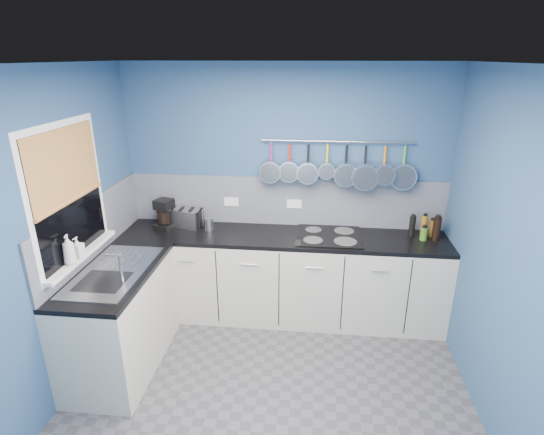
% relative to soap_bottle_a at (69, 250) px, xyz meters
% --- Properties ---
extents(floor, '(3.20, 3.00, 0.02)m').
position_rel_soap_bottle_a_xyz_m(floor, '(1.53, -0.11, -1.18)').
color(floor, '#47474C').
rests_on(floor, ground).
extents(ceiling, '(3.20, 3.00, 0.02)m').
position_rel_soap_bottle_a_xyz_m(ceiling, '(1.53, -0.11, 1.34)').
color(ceiling, white).
rests_on(ceiling, ground).
extents(wall_back, '(3.20, 0.02, 2.50)m').
position_rel_soap_bottle_a_xyz_m(wall_back, '(1.53, 1.40, 0.08)').
color(wall_back, navy).
rests_on(wall_back, ground).
extents(wall_left, '(0.02, 3.00, 2.50)m').
position_rel_soap_bottle_a_xyz_m(wall_left, '(-0.08, -0.11, 0.08)').
color(wall_left, navy).
rests_on(wall_left, ground).
extents(wall_right, '(0.02, 3.00, 2.50)m').
position_rel_soap_bottle_a_xyz_m(wall_right, '(3.14, -0.11, 0.08)').
color(wall_right, navy).
rests_on(wall_right, ground).
extents(backsplash_back, '(3.20, 0.02, 0.50)m').
position_rel_soap_bottle_a_xyz_m(backsplash_back, '(1.53, 1.38, -0.02)').
color(backsplash_back, '#9397A6').
rests_on(backsplash_back, wall_back).
extents(backsplash_left, '(0.02, 1.80, 0.50)m').
position_rel_soap_bottle_a_xyz_m(backsplash_left, '(-0.06, 0.49, -0.02)').
color(backsplash_left, '#9397A6').
rests_on(backsplash_left, wall_left).
extents(cabinet_run_back, '(3.20, 0.60, 0.86)m').
position_rel_soap_bottle_a_xyz_m(cabinet_run_back, '(1.53, 1.09, -0.74)').
color(cabinet_run_back, beige).
rests_on(cabinet_run_back, ground).
extents(worktop_back, '(3.20, 0.60, 0.04)m').
position_rel_soap_bottle_a_xyz_m(worktop_back, '(1.53, 1.09, -0.29)').
color(worktop_back, black).
rests_on(worktop_back, cabinet_run_back).
extents(cabinet_run_left, '(0.60, 1.20, 0.86)m').
position_rel_soap_bottle_a_xyz_m(cabinet_run_left, '(0.23, 0.19, -0.74)').
color(cabinet_run_left, beige).
rests_on(cabinet_run_left, ground).
extents(worktop_left, '(0.60, 1.20, 0.04)m').
position_rel_soap_bottle_a_xyz_m(worktop_left, '(0.23, 0.19, -0.29)').
color(worktop_left, black).
rests_on(worktop_left, cabinet_run_left).
extents(window_frame, '(0.01, 1.00, 1.10)m').
position_rel_soap_bottle_a_xyz_m(window_frame, '(-0.05, 0.19, 0.38)').
color(window_frame, white).
rests_on(window_frame, wall_left).
extents(window_glass, '(0.01, 0.90, 1.00)m').
position_rel_soap_bottle_a_xyz_m(window_glass, '(-0.04, 0.19, 0.38)').
color(window_glass, black).
rests_on(window_glass, wall_left).
extents(bamboo_blind, '(0.01, 0.90, 0.55)m').
position_rel_soap_bottle_a_xyz_m(bamboo_blind, '(-0.03, 0.19, 0.61)').
color(bamboo_blind, '#BC8A47').
rests_on(bamboo_blind, wall_left).
extents(window_sill, '(0.10, 0.98, 0.03)m').
position_rel_soap_bottle_a_xyz_m(window_sill, '(-0.02, 0.19, -0.13)').
color(window_sill, white).
rests_on(window_sill, wall_left).
extents(sink_unit, '(0.50, 0.95, 0.01)m').
position_rel_soap_bottle_a_xyz_m(sink_unit, '(0.23, 0.19, -0.27)').
color(sink_unit, silver).
rests_on(sink_unit, worktop_left).
extents(mixer_tap, '(0.12, 0.08, 0.26)m').
position_rel_soap_bottle_a_xyz_m(mixer_tap, '(0.39, 0.01, -0.14)').
color(mixer_tap, silver).
rests_on(mixer_tap, worktop_left).
extents(socket_left, '(0.15, 0.01, 0.09)m').
position_rel_soap_bottle_a_xyz_m(socket_left, '(0.98, 1.36, -0.04)').
color(socket_left, white).
rests_on(socket_left, backsplash_back).
extents(socket_right, '(0.15, 0.01, 0.09)m').
position_rel_soap_bottle_a_xyz_m(socket_right, '(1.63, 1.36, -0.04)').
color(socket_right, white).
rests_on(socket_right, backsplash_back).
extents(pot_rail, '(1.45, 0.02, 0.02)m').
position_rel_soap_bottle_a_xyz_m(pot_rail, '(2.03, 1.34, 0.61)').
color(pot_rail, silver).
rests_on(pot_rail, wall_back).
extents(soap_bottle_a, '(0.12, 0.12, 0.24)m').
position_rel_soap_bottle_a_xyz_m(soap_bottle_a, '(0.00, 0.00, 0.00)').
color(soap_bottle_a, white).
rests_on(soap_bottle_a, window_sill).
extents(soap_bottle_b, '(0.08, 0.09, 0.17)m').
position_rel_soap_bottle_a_xyz_m(soap_bottle_b, '(0.00, 0.11, -0.03)').
color(soap_bottle_b, white).
rests_on(soap_bottle_b, window_sill).
extents(paper_towel, '(0.15, 0.15, 0.29)m').
position_rel_soap_bottle_a_xyz_m(paper_towel, '(0.33, 1.17, -0.13)').
color(paper_towel, white).
rests_on(paper_towel, worktop_back).
extents(coffee_maker, '(0.22, 0.23, 0.30)m').
position_rel_soap_bottle_a_xyz_m(coffee_maker, '(0.33, 1.13, -0.12)').
color(coffee_maker, black).
rests_on(coffee_maker, worktop_back).
extents(toaster, '(0.32, 0.23, 0.18)m').
position_rel_soap_bottle_a_xyz_m(toaster, '(0.55, 1.21, -0.18)').
color(toaster, silver).
rests_on(toaster, worktop_back).
extents(canister, '(0.10, 0.10, 0.13)m').
position_rel_soap_bottle_a_xyz_m(canister, '(0.79, 1.14, -0.21)').
color(canister, silver).
rests_on(canister, worktop_back).
extents(hob, '(0.63, 0.55, 0.01)m').
position_rel_soap_bottle_a_xyz_m(hob, '(1.99, 1.10, -0.26)').
color(hob, black).
rests_on(hob, worktop_back).
extents(pan_0, '(0.22, 0.11, 0.41)m').
position_rel_soap_bottle_a_xyz_m(pan_0, '(1.40, 1.33, 0.41)').
color(pan_0, silver).
rests_on(pan_0, pot_rail).
extents(pan_1, '(0.21, 0.10, 0.40)m').
position_rel_soap_bottle_a_xyz_m(pan_1, '(1.58, 1.33, 0.41)').
color(pan_1, silver).
rests_on(pan_1, pot_rail).
extents(pan_2, '(0.21, 0.12, 0.40)m').
position_rel_soap_bottle_a_xyz_m(pan_2, '(1.76, 1.33, 0.41)').
color(pan_2, silver).
rests_on(pan_2, pot_rail).
extents(pan_3, '(0.16, 0.11, 0.35)m').
position_rel_soap_bottle_a_xyz_m(pan_3, '(1.94, 1.33, 0.43)').
color(pan_3, silver).
rests_on(pan_3, pot_rail).
extents(pan_4, '(0.23, 0.12, 0.42)m').
position_rel_soap_bottle_a_xyz_m(pan_4, '(2.12, 1.33, 0.40)').
color(pan_4, silver).
rests_on(pan_4, pot_rail).
extents(pan_5, '(0.26, 0.13, 0.45)m').
position_rel_soap_bottle_a_xyz_m(pan_5, '(2.30, 1.33, 0.39)').
color(pan_5, silver).
rests_on(pan_5, pot_rail).
extents(pan_6, '(0.20, 0.12, 0.39)m').
position_rel_soap_bottle_a_xyz_m(pan_6, '(2.48, 1.33, 0.41)').
color(pan_6, silver).
rests_on(pan_6, pot_rail).
extents(pan_7, '(0.26, 0.08, 0.45)m').
position_rel_soap_bottle_a_xyz_m(pan_7, '(2.67, 1.33, 0.39)').
color(pan_7, silver).
rests_on(pan_7, pot_rail).
extents(condiment_0, '(0.07, 0.07, 0.17)m').
position_rel_soap_bottle_a_xyz_m(condiment_0, '(2.97, 1.21, -0.19)').
color(condiment_0, brown).
rests_on(condiment_0, worktop_back).
extents(condiment_1, '(0.06, 0.06, 0.21)m').
position_rel_soap_bottle_a_xyz_m(condiment_1, '(2.89, 1.20, -0.16)').
color(condiment_1, '#8C5914').
rests_on(condiment_1, worktop_back).
extents(condiment_2, '(0.06, 0.06, 0.20)m').
position_rel_soap_bottle_a_xyz_m(condiment_2, '(2.78, 1.20, -0.17)').
color(condiment_2, black).
rests_on(condiment_2, worktop_back).
extents(condiment_3, '(0.07, 0.07, 0.23)m').
position_rel_soap_bottle_a_xyz_m(condiment_3, '(2.99, 1.12, -0.15)').
color(condiment_3, black).
rests_on(condiment_3, worktop_back).
extents(condiment_4, '(0.07, 0.07, 0.13)m').
position_rel_soap_bottle_a_xyz_m(condiment_4, '(2.88, 1.11, -0.21)').
color(condiment_4, '#3F721E').
rests_on(condiment_4, worktop_back).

